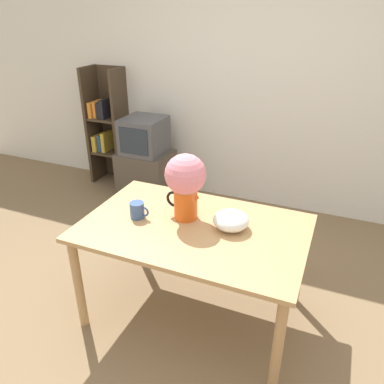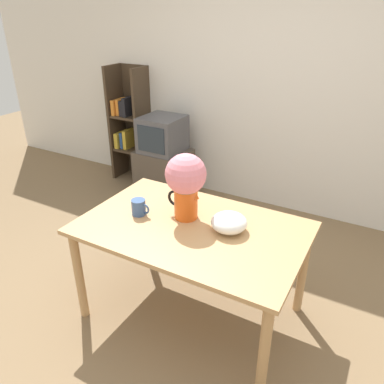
# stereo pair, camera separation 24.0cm
# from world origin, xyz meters

# --- Properties ---
(ground_plane) EXTENTS (12.00, 12.00, 0.00)m
(ground_plane) POSITION_xyz_m (0.00, 0.00, 0.00)
(ground_plane) COLOR #7F6647
(wall_back) EXTENTS (8.00, 0.05, 2.60)m
(wall_back) POSITION_xyz_m (0.00, 2.09, 1.30)
(wall_back) COLOR silver
(wall_back) RESTS_ON ground_plane
(table) EXTENTS (1.44, 0.92, 0.73)m
(table) POSITION_xyz_m (0.07, 0.18, 0.64)
(table) COLOR tan
(table) RESTS_ON ground_plane
(flower_vase) EXTENTS (0.27, 0.27, 0.45)m
(flower_vase) POSITION_xyz_m (-0.02, 0.26, 1.00)
(flower_vase) COLOR #E05619
(flower_vase) RESTS_ON table
(coffee_mug) EXTENTS (0.14, 0.10, 0.11)m
(coffee_mug) POSITION_xyz_m (-0.32, 0.14, 0.78)
(coffee_mug) COLOR #385689
(coffee_mug) RESTS_ON table
(white_bowl) EXTENTS (0.23, 0.23, 0.12)m
(white_bowl) POSITION_xyz_m (0.30, 0.25, 0.79)
(white_bowl) COLOR white
(white_bowl) RESTS_ON table
(tv_stand) EXTENTS (0.56, 0.46, 0.56)m
(tv_stand) POSITION_xyz_m (-1.12, 1.65, 0.28)
(tv_stand) COLOR #4C4238
(tv_stand) RESTS_ON ground_plane
(tv_set) EXTENTS (0.43, 0.45, 0.38)m
(tv_set) POSITION_xyz_m (-1.12, 1.65, 0.75)
(tv_set) COLOR #4C4C51
(tv_set) RESTS_ON tv_stand
(bookshelf) EXTENTS (0.44, 0.32, 1.39)m
(bookshelf) POSITION_xyz_m (-1.79, 1.92, 0.70)
(bookshelf) COLOR #423323
(bookshelf) RESTS_ON ground_plane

